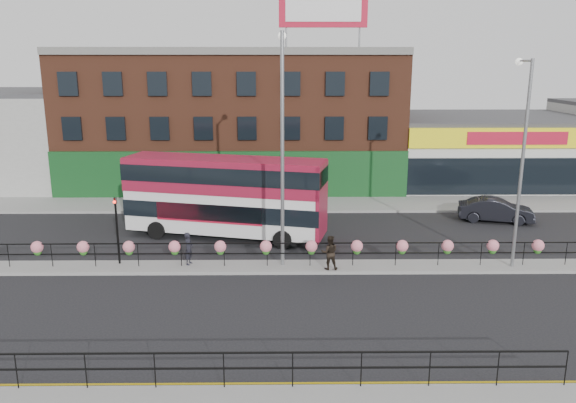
{
  "coord_description": "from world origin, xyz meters",
  "views": [
    {
      "loc": [
        -0.28,
        -24.74,
        9.37
      ],
      "look_at": [
        0.0,
        3.0,
        2.5
      ],
      "focal_mm": 35.0,
      "sensor_mm": 36.0,
      "label": 1
    }
  ],
  "objects_px": {
    "pedestrian_a": "(189,248)",
    "pedestrian_b": "(329,252)",
    "double_decker_bus": "(225,189)",
    "lamp_column_west": "(282,130)",
    "car": "(496,210)",
    "lamp_column_east": "(522,146)"
  },
  "relations": [
    {
      "from": "double_decker_bus",
      "to": "pedestrian_a",
      "type": "bearing_deg",
      "value": -105.55
    },
    {
      "from": "pedestrian_b",
      "to": "lamp_column_east",
      "type": "relative_size",
      "value": 0.17
    },
    {
      "from": "double_decker_bus",
      "to": "pedestrian_b",
      "type": "distance_m",
      "value": 7.75
    },
    {
      "from": "double_decker_bus",
      "to": "pedestrian_a",
      "type": "relative_size",
      "value": 7.24
    },
    {
      "from": "pedestrian_a",
      "to": "lamp_column_west",
      "type": "xyz_separation_m",
      "value": [
        4.4,
        0.15,
        5.51
      ]
    },
    {
      "from": "car",
      "to": "lamp_column_west",
      "type": "height_order",
      "value": "lamp_column_west"
    },
    {
      "from": "pedestrian_b",
      "to": "lamp_column_west",
      "type": "bearing_deg",
      "value": -22.53
    },
    {
      "from": "lamp_column_east",
      "to": "lamp_column_west",
      "type": "bearing_deg",
      "value": 178.14
    },
    {
      "from": "lamp_column_east",
      "to": "pedestrian_a",
      "type": "bearing_deg",
      "value": 179.26
    },
    {
      "from": "lamp_column_west",
      "to": "pedestrian_a",
      "type": "bearing_deg",
      "value": -178.03
    },
    {
      "from": "pedestrian_a",
      "to": "pedestrian_b",
      "type": "distance_m",
      "value": 6.59
    },
    {
      "from": "double_decker_bus",
      "to": "lamp_column_west",
      "type": "height_order",
      "value": "lamp_column_west"
    },
    {
      "from": "car",
      "to": "lamp_column_east",
      "type": "xyz_separation_m",
      "value": [
        -2.21,
        -7.86,
        5.02
      ]
    },
    {
      "from": "double_decker_bus",
      "to": "lamp_column_west",
      "type": "xyz_separation_m",
      "value": [
        3.09,
        -4.56,
        3.72
      ]
    },
    {
      "from": "lamp_column_west",
      "to": "double_decker_bus",
      "type": "bearing_deg",
      "value": 124.17
    },
    {
      "from": "car",
      "to": "lamp_column_east",
      "type": "bearing_deg",
      "value": 178.59
    },
    {
      "from": "double_decker_bus",
      "to": "lamp_column_east",
      "type": "height_order",
      "value": "lamp_column_east"
    },
    {
      "from": "car",
      "to": "lamp_column_west",
      "type": "relative_size",
      "value": 0.43
    },
    {
      "from": "double_decker_bus",
      "to": "lamp_column_east",
      "type": "xyz_separation_m",
      "value": [
        13.8,
        -4.9,
        3.03
      ]
    },
    {
      "from": "pedestrian_b",
      "to": "lamp_column_east",
      "type": "height_order",
      "value": "lamp_column_east"
    },
    {
      "from": "pedestrian_b",
      "to": "lamp_column_west",
      "type": "xyz_separation_m",
      "value": [
        -2.14,
        0.88,
        5.48
      ]
    },
    {
      "from": "car",
      "to": "pedestrian_a",
      "type": "bearing_deg",
      "value": 128.19
    }
  ]
}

